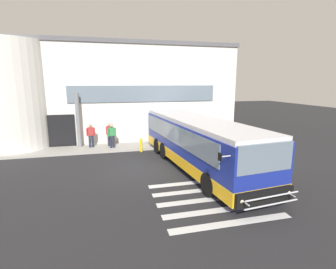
# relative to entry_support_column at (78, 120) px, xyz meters

# --- Properties ---
(ground_plane) EXTENTS (80.00, 90.00, 0.02)m
(ground_plane) POSITION_rel_entry_support_column_xyz_m (3.78, -5.40, -2.05)
(ground_plane) COLOR #232326
(ground_plane) RESTS_ON ground
(bay_paint_stripes) EXTENTS (4.40, 3.96, 0.01)m
(bay_paint_stripes) POSITION_rel_entry_support_column_xyz_m (5.78, -9.60, -2.03)
(bay_paint_stripes) COLOR silver
(bay_paint_stripes) RESTS_ON ground
(terminal_building) EXTENTS (18.76, 13.80, 7.65)m
(terminal_building) POSITION_rel_entry_support_column_xyz_m (3.11, 6.13, 1.78)
(terminal_building) COLOR silver
(terminal_building) RESTS_ON ground
(boarding_curb) EXTENTS (20.96, 2.00, 0.15)m
(boarding_curb) POSITION_rel_entry_support_column_xyz_m (3.78, -0.60, -1.96)
(boarding_curb) COLOR #9E9B93
(boarding_curb) RESTS_ON ground
(entry_support_column) EXTENTS (0.28, 0.28, 3.77)m
(entry_support_column) POSITION_rel_entry_support_column_xyz_m (0.00, 0.00, 0.00)
(entry_support_column) COLOR slate
(entry_support_column) RESTS_ON boarding_curb
(bus_main_foreground) EXTENTS (3.67, 11.28, 2.70)m
(bus_main_foreground) POSITION_rel_entry_support_column_xyz_m (6.66, -5.73, -0.70)
(bus_main_foreground) COLOR navy
(bus_main_foreground) RESTS_ON ground
(passenger_near_column) EXTENTS (0.58, 0.30, 1.68)m
(passenger_near_column) POSITION_rel_entry_support_column_xyz_m (0.80, -0.35, -0.96)
(passenger_near_column) COLOR #1E2338
(passenger_near_column) RESTS_ON boarding_curb
(passenger_by_doorway) EXTENTS (0.47, 0.42, 1.68)m
(passenger_by_doorway) POSITION_rel_entry_support_column_xyz_m (2.06, -0.35, -0.96)
(passenger_by_doorway) COLOR #2D2D33
(passenger_by_doorway) RESTS_ON boarding_curb
(passenger_at_curb_edge) EXTENTS (0.58, 0.44, 1.68)m
(passenger_at_curb_edge) POSITION_rel_entry_support_column_xyz_m (2.21, -0.81, -0.92)
(passenger_at_curb_edge) COLOR #1E2338
(passenger_at_curb_edge) RESTS_ON boarding_curb
(safety_bollard_yellow) EXTENTS (0.18, 0.18, 0.90)m
(safety_bollard_yellow) POSITION_rel_entry_support_column_xyz_m (4.10, -1.80, -1.59)
(safety_bollard_yellow) COLOR yellow
(safety_bollard_yellow) RESTS_ON ground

